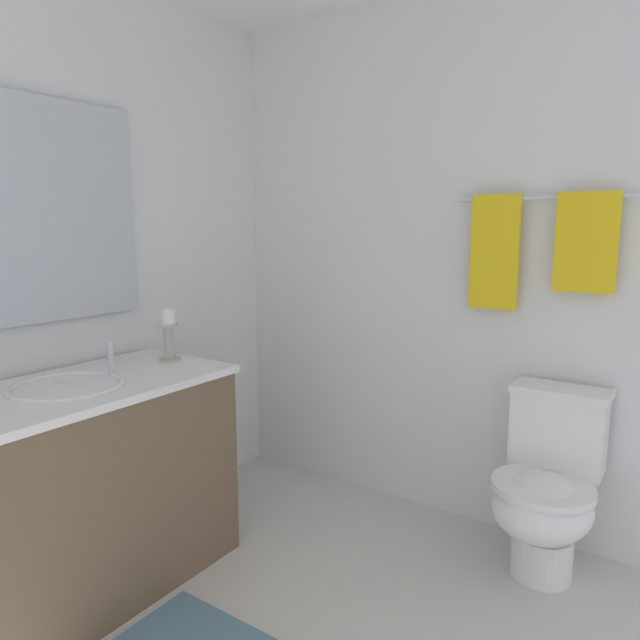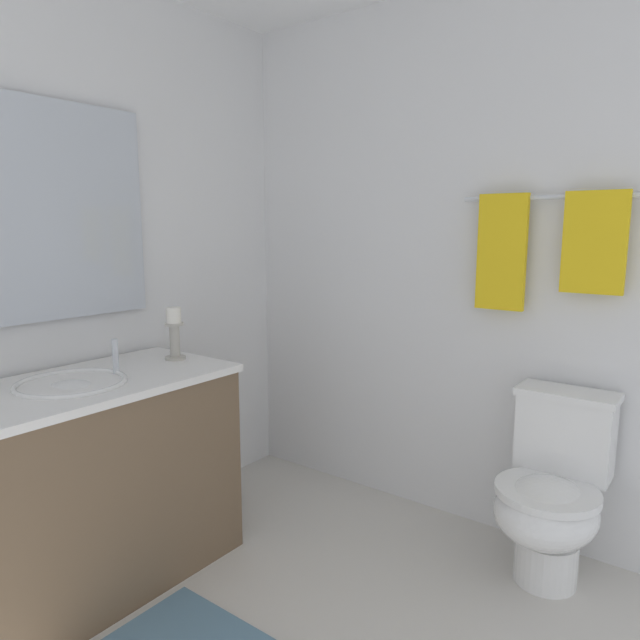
# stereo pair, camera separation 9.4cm
# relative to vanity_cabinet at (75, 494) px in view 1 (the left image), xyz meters

# --- Properties ---
(wall_back) EXTENTS (2.41, 0.04, 2.45)m
(wall_back) POSITION_rel_vanity_cabinet_xyz_m (0.88, 1.43, 0.81)
(wall_back) COLOR white
(wall_back) RESTS_ON ground
(wall_left) EXTENTS (0.04, 2.78, 2.45)m
(wall_left) POSITION_rel_vanity_cabinet_xyz_m (-0.33, 0.04, 0.81)
(wall_left) COLOR white
(wall_left) RESTS_ON ground
(vanity_cabinet) EXTENTS (0.58, 1.22, 0.83)m
(vanity_cabinet) POSITION_rel_vanity_cabinet_xyz_m (0.00, 0.00, 0.00)
(vanity_cabinet) COLOR brown
(vanity_cabinet) RESTS_ON ground
(sink_basin) EXTENTS (0.40, 0.40, 0.24)m
(sink_basin) POSITION_rel_vanity_cabinet_xyz_m (-0.00, 0.00, 0.37)
(sink_basin) COLOR white
(sink_basin) RESTS_ON vanity_cabinet
(mirror) EXTENTS (0.02, 1.08, 0.87)m
(mirror) POSITION_rel_vanity_cabinet_xyz_m (-0.28, 0.00, 1.05)
(mirror) COLOR silver
(candle_holder_tall) EXTENTS (0.09, 0.09, 0.23)m
(candle_holder_tall) POSITION_rel_vanity_cabinet_xyz_m (-0.01, 0.49, 0.53)
(candle_holder_tall) COLOR #B7B2A5
(candle_holder_tall) RESTS_ON vanity_cabinet
(toilet) EXTENTS (0.39, 0.54, 0.75)m
(toilet) POSITION_rel_vanity_cabinet_xyz_m (1.43, 1.15, -0.05)
(toilet) COLOR white
(toilet) RESTS_ON ground
(towel_bar) EXTENTS (0.73, 0.02, 0.02)m
(towel_bar) POSITION_rel_vanity_cabinet_xyz_m (1.29, 1.37, 1.11)
(towel_bar) COLOR silver
(towel_near_vanity) EXTENTS (0.21, 0.03, 0.49)m
(towel_near_vanity) POSITION_rel_vanity_cabinet_xyz_m (1.11, 1.35, 0.88)
(towel_near_vanity) COLOR yellow
(towel_near_vanity) RESTS_ON towel_bar
(towel_center) EXTENTS (0.23, 0.03, 0.40)m
(towel_center) POSITION_rel_vanity_cabinet_xyz_m (1.47, 1.35, 0.93)
(towel_center) COLOR yellow
(towel_center) RESTS_ON towel_bar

